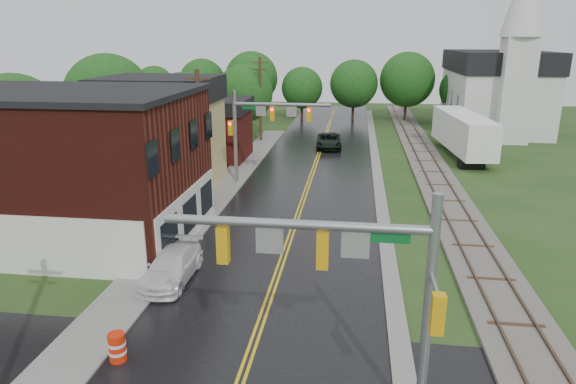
% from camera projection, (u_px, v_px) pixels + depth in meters
% --- Properties ---
extents(main_road, '(10.00, 90.00, 0.02)m').
position_uv_depth(main_road, '(311.00, 176.00, 42.23)').
color(main_road, black).
rests_on(main_road, ground).
extents(curb_right, '(0.80, 70.00, 0.12)m').
position_uv_depth(curb_right, '(376.00, 164.00, 46.30)').
color(curb_right, gray).
rests_on(curb_right, ground).
extents(sidewalk_left, '(2.40, 50.00, 0.12)m').
position_uv_depth(sidewalk_left, '(223.00, 190.00, 38.27)').
color(sidewalk_left, gray).
rests_on(sidewalk_left, ground).
extents(brick_building, '(14.30, 10.30, 8.30)m').
position_uv_depth(brick_building, '(64.00, 166.00, 28.38)').
color(brick_building, '#49160F').
rests_on(brick_building, ground).
extents(yellow_house, '(8.00, 7.00, 6.40)m').
position_uv_depth(yellow_house, '(163.00, 144.00, 38.90)').
color(yellow_house, tan).
rests_on(yellow_house, ground).
extents(darkred_building, '(7.00, 6.00, 4.40)m').
position_uv_depth(darkred_building, '(209.00, 136.00, 47.60)').
color(darkred_building, '#3F0F0C').
rests_on(darkred_building, ground).
extents(church, '(10.40, 18.40, 20.00)m').
position_uv_depth(church, '(498.00, 82.00, 60.54)').
color(church, silver).
rests_on(church, ground).
extents(railroad, '(3.20, 80.00, 0.30)m').
position_uv_depth(railroad, '(428.00, 164.00, 45.69)').
color(railroad, '#59544C').
rests_on(railroad, ground).
extents(traffic_signal_near, '(7.34, 0.30, 7.20)m').
position_uv_depth(traffic_signal_near, '(350.00, 270.00, 13.79)').
color(traffic_signal_near, gray).
rests_on(traffic_signal_near, ground).
extents(traffic_signal_far, '(7.34, 0.43, 7.20)m').
position_uv_depth(traffic_signal_far, '(263.00, 121.00, 38.38)').
color(traffic_signal_far, gray).
rests_on(traffic_signal_far, ground).
extents(utility_pole_b, '(1.80, 0.28, 9.00)m').
position_uv_depth(utility_pole_b, '(200.00, 135.00, 34.14)').
color(utility_pole_b, '#382616').
rests_on(utility_pole_b, ground).
extents(utility_pole_c, '(1.80, 0.28, 9.00)m').
position_uv_depth(utility_pole_c, '(260.00, 98.00, 55.01)').
color(utility_pole_c, '#382616').
rests_on(utility_pole_c, ground).
extents(tree_left_a, '(6.80, 6.80, 8.67)m').
position_uv_depth(tree_left_a, '(17.00, 125.00, 35.57)').
color(tree_left_a, black).
rests_on(tree_left_a, ground).
extents(tree_left_b, '(7.60, 7.60, 9.69)m').
position_uv_depth(tree_left_b, '(110.00, 100.00, 44.63)').
color(tree_left_b, black).
rests_on(tree_left_b, ground).
extents(tree_left_c, '(6.00, 6.00, 7.65)m').
position_uv_depth(tree_left_c, '(185.00, 103.00, 52.07)').
color(tree_left_c, black).
rests_on(tree_left_c, ground).
extents(tree_left_e, '(6.40, 6.40, 8.16)m').
position_uv_depth(tree_left_e, '(245.00, 95.00, 57.04)').
color(tree_left_e, black).
rests_on(tree_left_e, ground).
extents(suv_dark, '(2.78, 5.53, 1.50)m').
position_uv_depth(suv_dark, '(329.00, 141.00, 52.58)').
color(suv_dark, black).
rests_on(suv_dark, ground).
extents(pickup_white, '(1.98, 4.81, 1.39)m').
position_uv_depth(pickup_white, '(172.00, 267.00, 23.94)').
color(pickup_white, white).
rests_on(pickup_white, ground).
extents(semi_trailer, '(3.92, 13.10, 4.03)m').
position_uv_depth(semi_trailer, '(463.00, 132.00, 48.55)').
color(semi_trailer, black).
rests_on(semi_trailer, ground).
extents(construction_barrel, '(0.71, 0.71, 1.07)m').
position_uv_depth(construction_barrel, '(117.00, 347.00, 17.98)').
color(construction_barrel, red).
rests_on(construction_barrel, ground).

